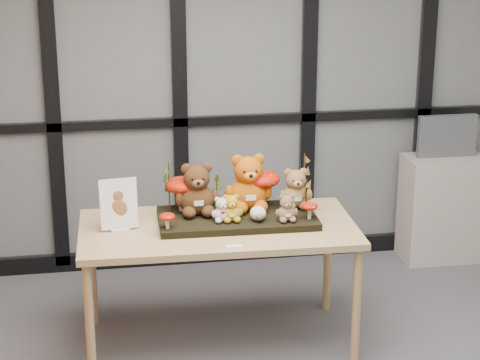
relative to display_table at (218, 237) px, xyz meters
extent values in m
plane|color=beige|center=(0.36, 1.24, 0.73)|extent=(5.00, 0.00, 5.00)
cube|color=#2D383F|center=(0.36, 1.21, 0.73)|extent=(4.90, 0.02, 2.70)
cube|color=black|center=(0.36, 1.21, -0.61)|extent=(4.90, 0.06, 0.12)
cube|color=black|center=(0.36, 1.21, 0.38)|extent=(4.90, 0.06, 0.06)
cube|color=black|center=(-0.94, 1.21, 0.73)|extent=(0.10, 0.06, 2.70)
cube|color=black|center=(-0.09, 1.21, 0.73)|extent=(0.10, 0.06, 2.70)
cube|color=black|center=(0.81, 1.21, 0.73)|extent=(0.10, 0.06, 2.70)
cube|color=black|center=(1.66, 1.21, 0.73)|extent=(0.10, 0.06, 2.70)
cube|color=tan|center=(0.00, 0.00, 0.05)|extent=(1.59, 0.82, 0.04)
cylinder|color=tan|center=(-0.74, -0.32, -0.32)|extent=(0.05, 0.05, 0.70)
cylinder|color=tan|center=(-0.73, 0.36, -0.32)|extent=(0.05, 0.05, 0.70)
cylinder|color=tan|center=(0.73, -0.36, -0.32)|extent=(0.05, 0.05, 0.70)
cylinder|color=tan|center=(0.74, 0.32, -0.32)|extent=(0.05, 0.05, 0.70)
cube|color=black|center=(0.12, 0.06, 0.09)|extent=(0.91, 0.47, 0.04)
cube|color=silver|center=(-0.55, 0.03, 0.07)|extent=(0.11, 0.07, 0.01)
cube|color=white|center=(-0.55, 0.03, 0.22)|extent=(0.21, 0.06, 0.29)
ellipsoid|color=brown|center=(-0.55, 0.03, 0.20)|extent=(0.09, 0.01, 0.10)
ellipsoid|color=brown|center=(-0.55, 0.03, 0.27)|extent=(0.06, 0.01, 0.06)
cube|color=white|center=(0.04, -0.31, 0.07)|extent=(0.09, 0.03, 0.00)
cube|color=#A69C94|center=(1.78, 1.00, -0.29)|extent=(0.57, 0.33, 0.76)
cube|color=#515459|center=(1.78, 1.02, 0.25)|extent=(0.43, 0.04, 0.30)
cube|color=black|center=(1.78, 1.00, 0.25)|extent=(0.37, 0.00, 0.25)
camera|label=1|loc=(-0.64, -4.57, 1.83)|focal=65.00mm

